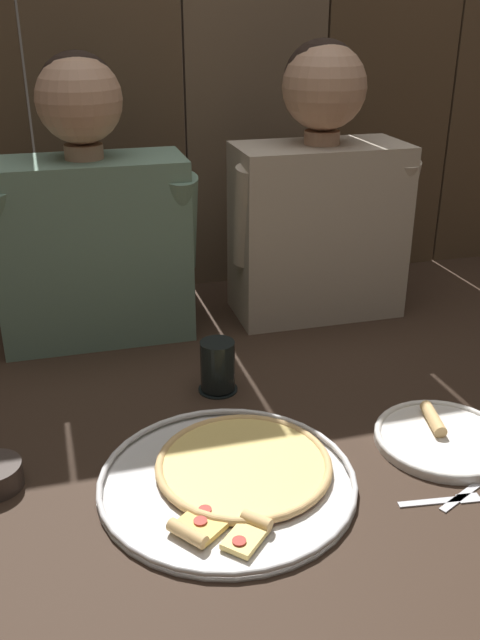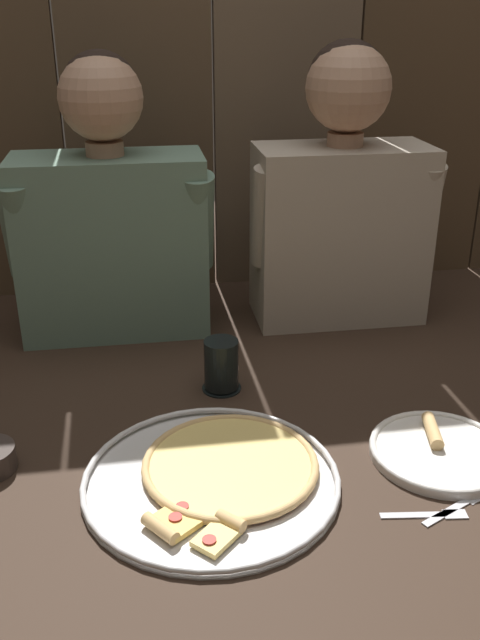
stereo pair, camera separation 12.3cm
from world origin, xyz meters
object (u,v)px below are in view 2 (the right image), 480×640
(diner_left, at_px, (110,213))
(drinking_glass, at_px, (221,366))
(diner_right, at_px, (342,198))
(pizza_tray, at_px, (219,474))
(dinner_plate, at_px, (440,451))

(diner_left, bearing_deg, drinking_glass, -57.69)
(diner_left, xyz_separation_m, diner_right, (0.52, 0.00, 0.01))
(drinking_glass, bearing_deg, diner_left, 122.31)
(pizza_tray, bearing_deg, diner_right, 58.89)
(pizza_tray, bearing_deg, drinking_glass, 81.62)
(dinner_plate, relative_size, diner_left, 0.39)
(diner_left, bearing_deg, pizza_tray, -75.13)
(diner_right, bearing_deg, dinner_plate, -88.84)
(pizza_tray, bearing_deg, dinner_plate, 1.00)
(pizza_tray, xyz_separation_m, drinking_glass, (0.04, 0.28, 0.04))
(diner_right, bearing_deg, diner_left, -179.96)
(dinner_plate, xyz_separation_m, diner_left, (-0.54, 0.60, 0.27))
(pizza_tray, xyz_separation_m, diner_right, (0.36, 0.60, 0.28))
(dinner_plate, height_order, diner_left, diner_left)
(pizza_tray, distance_m, diner_left, 0.68)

